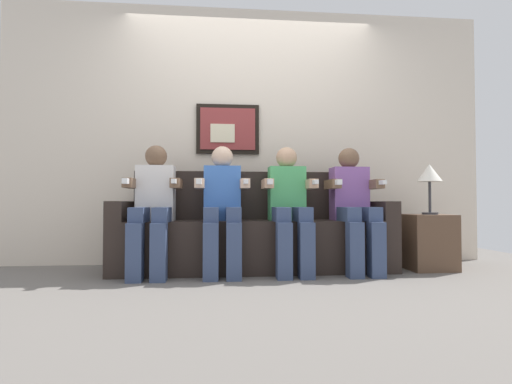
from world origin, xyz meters
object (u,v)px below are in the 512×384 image
at_px(person_leftmost, 153,203).
at_px(table_lamp, 430,175).
at_px(person_right_center, 289,203).
at_px(side_table_right, 427,242).
at_px(couch, 254,235).
at_px(person_rightmost, 354,203).
at_px(person_left_center, 222,203).

distance_m(person_leftmost, table_lamp, 2.48).
bearing_deg(table_lamp, person_right_center, -178.54).
bearing_deg(side_table_right, table_lamp, -64.37).
distance_m(couch, person_rightmost, 0.93).
bearing_deg(person_left_center, person_leftmost, 180.00).
distance_m(person_right_center, table_lamp, 1.33).
xyz_separation_m(person_leftmost, table_lamp, (2.46, 0.03, 0.25)).
distance_m(person_left_center, person_right_center, 0.58).
xyz_separation_m(couch, person_right_center, (0.29, -0.17, 0.29)).
xyz_separation_m(person_leftmost, person_left_center, (0.58, 0.00, 0.00)).
bearing_deg(couch, person_leftmost, -169.00).
distance_m(person_rightmost, table_lamp, 0.77).
bearing_deg(couch, person_left_center, -149.75).
bearing_deg(couch, side_table_right, -3.89).
bearing_deg(person_leftmost, couch, 11.00).
bearing_deg(side_table_right, person_left_center, -178.12).
relative_size(couch, person_leftmost, 2.22).
distance_m(person_rightmost, side_table_right, 0.80).
bearing_deg(person_rightmost, person_leftmost, 180.00).
bearing_deg(person_leftmost, person_left_center, 0.00).
height_order(person_left_center, person_rightmost, same).
distance_m(person_left_center, table_lamp, 1.90).
bearing_deg(person_right_center, person_rightmost, 0.00).
bearing_deg(person_rightmost, table_lamp, 2.61).
relative_size(person_right_center, side_table_right, 2.22).
bearing_deg(couch, person_rightmost, -11.01).
xyz_separation_m(person_left_center, person_rightmost, (1.16, 0.00, 0.00)).
relative_size(couch, person_rightmost, 2.22).
bearing_deg(person_left_center, couch, 30.25).
distance_m(side_table_right, table_lamp, 0.61).
bearing_deg(person_leftmost, person_right_center, 0.00).
bearing_deg(person_right_center, table_lamp, 1.46).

